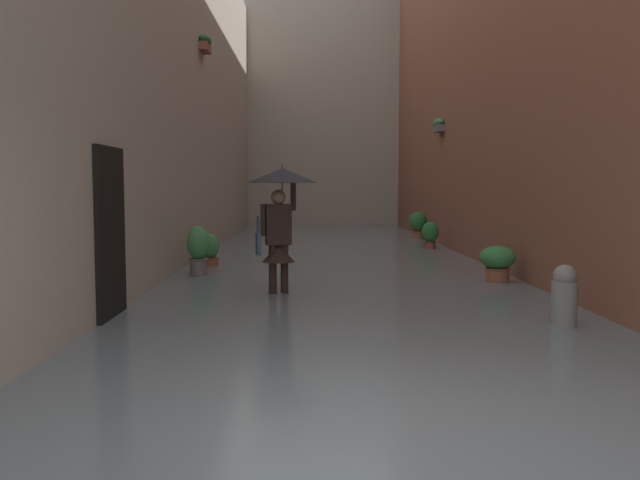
# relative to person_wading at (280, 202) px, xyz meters

# --- Properties ---
(ground_plane) EXTENTS (60.00, 60.00, 0.00)m
(ground_plane) POSITION_rel_person_wading_xyz_m (-1.02, -5.80, -1.47)
(ground_plane) COLOR #605B56
(flood_water) EXTENTS (6.93, 29.33, 0.09)m
(flood_water) POSITION_rel_person_wading_xyz_m (-1.02, -5.80, -1.42)
(flood_water) COLOR slate
(flood_water) RESTS_ON ground_plane
(building_facade_left) EXTENTS (2.04, 27.33, 10.88)m
(building_facade_left) POSITION_rel_person_wading_xyz_m (-4.98, -5.79, 3.97)
(building_facade_left) COLOR brown
(building_facade_left) RESTS_ON ground_plane
(building_facade_right) EXTENTS (2.04, 27.33, 8.76)m
(building_facade_right) POSITION_rel_person_wading_xyz_m (2.94, -5.79, 2.91)
(building_facade_right) COLOR #A89989
(building_facade_right) RESTS_ON ground_plane
(building_facade_far) EXTENTS (9.73, 1.80, 9.58)m
(building_facade_far) POSITION_rel_person_wading_xyz_m (-1.02, -18.36, 3.32)
(building_facade_far) COLOR #A89989
(building_facade_far) RESTS_ON ground_plane
(person_wading) EXTENTS (1.08, 1.08, 2.05)m
(person_wading) POSITION_rel_person_wading_xyz_m (0.00, 0.00, 0.00)
(person_wading) COLOR black
(person_wading) RESTS_ON ground_plane
(potted_plant_near_right) EXTENTS (0.37, 0.37, 0.76)m
(potted_plant_near_right) POSITION_rel_person_wading_xyz_m (1.58, -3.50, -1.08)
(potted_plant_near_right) COLOR #9E563D
(potted_plant_near_right) RESTS_ON ground_plane
(potted_plant_near_left) EXTENTS (0.61, 0.61, 0.70)m
(potted_plant_near_left) POSITION_rel_person_wading_xyz_m (-3.65, -1.18, -1.06)
(potted_plant_near_left) COLOR #9E563D
(potted_plant_near_left) RESTS_ON ground_plane
(potted_plant_far_left) EXTENTS (0.44, 0.44, 0.79)m
(potted_plant_far_left) POSITION_rel_person_wading_xyz_m (-3.57, -7.20, -1.02)
(potted_plant_far_left) COLOR brown
(potted_plant_far_left) RESTS_ON ground_plane
(potted_plant_mid_right) EXTENTS (0.40, 0.40, 0.99)m
(potted_plant_mid_right) POSITION_rel_person_wading_xyz_m (1.58, -2.03, -0.92)
(potted_plant_mid_right) COLOR #66605B
(potted_plant_mid_right) RESTS_ON ground_plane
(potted_plant_mid_left) EXTENTS (0.54, 0.54, 0.92)m
(potted_plant_mid_left) POSITION_rel_person_wading_xyz_m (-3.83, -10.77, -0.94)
(potted_plant_mid_left) COLOR #9E563D
(potted_plant_mid_left) RESTS_ON ground_plane
(mooring_bollard) EXTENTS (0.30, 0.30, 0.81)m
(mooring_bollard) POSITION_rel_person_wading_xyz_m (-3.41, 2.52, -1.07)
(mooring_bollard) COLOR gray
(mooring_bollard) RESTS_ON ground_plane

